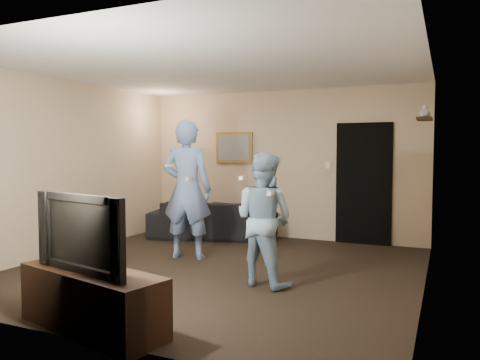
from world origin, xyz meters
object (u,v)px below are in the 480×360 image
at_px(sofa, 214,219).
at_px(wii_player_left, 187,189).
at_px(tv_console, 92,301).
at_px(wii_player_right, 264,219).
at_px(television, 91,232).

distance_m(sofa, wii_player_left, 1.74).
xyz_separation_m(tv_console, wii_player_right, (0.86, 1.87, 0.51)).
distance_m(tv_console, wii_player_left, 2.87).
xyz_separation_m(television, wii_player_right, (0.86, 1.87, -0.09)).
bearing_deg(wii_player_right, sofa, 127.99).
xyz_separation_m(tv_console, wii_player_left, (-0.64, 2.70, 0.74)).
relative_size(sofa, television, 1.94).
height_order(tv_console, television, television).
distance_m(tv_console, wii_player_right, 2.12).
bearing_deg(sofa, wii_player_left, 89.09).
distance_m(television, wii_player_left, 2.77).
distance_m(wii_player_left, wii_player_right, 1.72).
distance_m(sofa, television, 4.41).
relative_size(wii_player_left, wii_player_right, 1.30).
distance_m(sofa, wii_player_right, 3.06).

